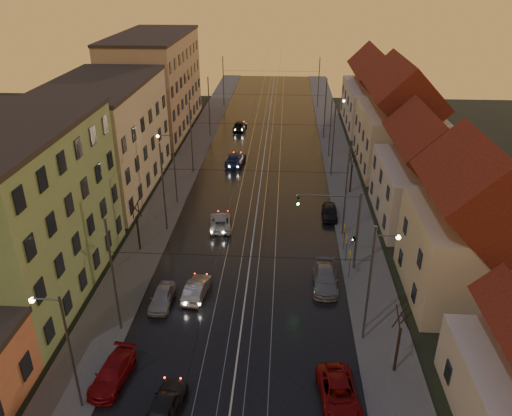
% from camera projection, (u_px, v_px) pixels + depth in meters
% --- Properties ---
extents(road, '(16.00, 120.00, 0.04)m').
position_uv_depth(road, '(262.00, 171.00, 63.17)').
color(road, black).
rests_on(road, ground).
extents(sidewalk_left, '(4.00, 120.00, 0.15)m').
position_uv_depth(sidewalk_left, '(184.00, 169.00, 63.68)').
color(sidewalk_left, '#4C4C4C').
rests_on(sidewalk_left, ground).
extents(sidewalk_right, '(4.00, 120.00, 0.15)m').
position_uv_depth(sidewalk_right, '(341.00, 173.00, 62.61)').
color(sidewalk_right, '#4C4C4C').
rests_on(sidewalk_right, ground).
extents(tram_rail_0, '(0.06, 120.00, 0.03)m').
position_uv_depth(tram_rail_0, '(245.00, 171.00, 63.27)').
color(tram_rail_0, gray).
rests_on(tram_rail_0, road).
extents(tram_rail_1, '(0.06, 120.00, 0.03)m').
position_uv_depth(tram_rail_1, '(256.00, 171.00, 63.20)').
color(tram_rail_1, gray).
rests_on(tram_rail_1, road).
extents(tram_rail_2, '(0.06, 120.00, 0.03)m').
position_uv_depth(tram_rail_2, '(268.00, 171.00, 63.11)').
color(tram_rail_2, gray).
rests_on(tram_rail_2, road).
extents(tram_rail_3, '(0.06, 120.00, 0.03)m').
position_uv_depth(tram_rail_3, '(279.00, 172.00, 63.04)').
color(tram_rail_3, gray).
rests_on(tram_rail_3, road).
extents(apartment_left_1, '(10.00, 18.00, 13.00)m').
position_uv_depth(apartment_left_1, '(16.00, 214.00, 37.95)').
color(apartment_left_1, '#769660').
rests_on(apartment_left_1, ground).
extents(apartment_left_2, '(10.00, 20.00, 12.00)m').
position_uv_depth(apartment_left_2, '(104.00, 138.00, 56.10)').
color(apartment_left_2, beige).
rests_on(apartment_left_2, ground).
extents(apartment_left_3, '(10.00, 24.00, 14.00)m').
position_uv_depth(apartment_left_3, '(155.00, 84.00, 77.18)').
color(apartment_left_3, tan).
rests_on(apartment_left_3, ground).
extents(house_right_1, '(8.67, 10.20, 10.80)m').
position_uv_depth(house_right_1, '(472.00, 233.00, 37.45)').
color(house_right_1, beige).
rests_on(house_right_1, ground).
extents(house_right_2, '(9.18, 12.24, 9.20)m').
position_uv_depth(house_right_2, '(427.00, 177.00, 49.46)').
color(house_right_2, '#BAB6AC').
rests_on(house_right_2, ground).
extents(house_right_3, '(9.18, 14.28, 11.50)m').
position_uv_depth(house_right_3, '(399.00, 123.00, 62.40)').
color(house_right_3, beige).
rests_on(house_right_3, ground).
extents(house_right_4, '(9.18, 16.32, 10.00)m').
position_uv_depth(house_right_4, '(376.00, 95.00, 78.87)').
color(house_right_4, '#BAB6AC').
rests_on(house_right_4, ground).
extents(catenary_pole_l_1, '(0.16, 0.16, 9.00)m').
position_uv_depth(catenary_pole_l_1, '(113.00, 277.00, 33.87)').
color(catenary_pole_l_1, '#595B60').
rests_on(catenary_pole_l_1, ground).
extents(catenary_pole_r_1, '(0.16, 0.16, 9.00)m').
position_uv_depth(catenary_pole_r_1, '(369.00, 286.00, 32.94)').
color(catenary_pole_r_1, '#595B60').
rests_on(catenary_pole_r_1, ground).
extents(catenary_pole_l_2, '(0.16, 0.16, 9.00)m').
position_uv_depth(catenary_pole_l_2, '(163.00, 188.00, 47.32)').
color(catenary_pole_l_2, '#595B60').
rests_on(catenary_pole_l_2, ground).
extents(catenary_pole_r_2, '(0.16, 0.16, 9.00)m').
position_uv_depth(catenary_pole_r_2, '(346.00, 193.00, 46.39)').
color(catenary_pole_r_2, '#595B60').
rests_on(catenary_pole_r_2, ground).
extents(catenary_pole_l_3, '(0.16, 0.16, 9.00)m').
position_uv_depth(catenary_pole_l_3, '(191.00, 139.00, 60.77)').
color(catenary_pole_l_3, '#595B60').
rests_on(catenary_pole_l_3, ground).
extents(catenary_pole_r_3, '(0.16, 0.16, 9.00)m').
position_uv_depth(catenary_pole_r_3, '(333.00, 142.00, 59.84)').
color(catenary_pole_r_3, '#595B60').
rests_on(catenary_pole_r_3, ground).
extents(catenary_pole_l_4, '(0.16, 0.16, 9.00)m').
position_uv_depth(catenary_pole_l_4, '(209.00, 107.00, 74.22)').
color(catenary_pole_l_4, '#595B60').
rests_on(catenary_pole_l_4, ground).
extents(catenary_pole_r_4, '(0.16, 0.16, 9.00)m').
position_uv_depth(catenary_pole_r_4, '(325.00, 109.00, 73.29)').
color(catenary_pole_r_4, '#595B60').
rests_on(catenary_pole_r_4, ground).
extents(catenary_pole_l_5, '(0.16, 0.16, 9.00)m').
position_uv_depth(catenary_pole_l_5, '(223.00, 82.00, 90.35)').
color(catenary_pole_l_5, '#595B60').
rests_on(catenary_pole_l_5, ground).
extents(catenary_pole_r_5, '(0.16, 0.16, 9.00)m').
position_uv_depth(catenary_pole_r_5, '(319.00, 83.00, 89.43)').
color(catenary_pole_r_5, '#595B60').
rests_on(catenary_pole_r_5, ground).
extents(street_lamp_0, '(1.75, 0.32, 8.00)m').
position_uv_depth(street_lamp_0, '(63.00, 343.00, 27.45)').
color(street_lamp_0, '#595B60').
rests_on(street_lamp_0, ground).
extents(street_lamp_1, '(1.75, 0.32, 8.00)m').
position_uv_depth(street_lamp_1, '(375.00, 273.00, 33.64)').
color(street_lamp_1, '#595B60').
rests_on(street_lamp_1, ground).
extents(street_lamp_2, '(1.75, 0.32, 8.00)m').
position_uv_depth(street_lamp_2, '(171.00, 162.00, 52.56)').
color(street_lamp_2, '#595B60').
rests_on(street_lamp_2, ground).
extents(street_lamp_3, '(1.75, 0.32, 8.00)m').
position_uv_depth(street_lamp_3, '(333.00, 122.00, 65.92)').
color(street_lamp_3, '#595B60').
rests_on(street_lamp_3, ground).
extents(traffic_light_mast, '(5.30, 0.32, 7.20)m').
position_uv_depth(traffic_light_mast, '(346.00, 222.00, 41.00)').
color(traffic_light_mast, '#595B60').
rests_on(traffic_light_mast, ground).
extents(bare_tree_0, '(1.09, 1.09, 5.11)m').
position_uv_depth(bare_tree_0, '(138.00, 226.00, 44.70)').
color(bare_tree_0, black).
rests_on(bare_tree_0, ground).
extents(bare_tree_1, '(1.09, 1.09, 5.11)m').
position_uv_depth(bare_tree_1, '(399.00, 342.00, 31.05)').
color(bare_tree_1, black).
rests_on(bare_tree_1, ground).
extents(bare_tree_2, '(1.09, 1.09, 5.11)m').
position_uv_depth(bare_tree_2, '(352.00, 173.00, 56.15)').
color(bare_tree_2, black).
rests_on(bare_tree_2, ground).
extents(driving_car_0, '(2.25, 4.40, 1.43)m').
position_uv_depth(driving_car_0, '(165.00, 405.00, 28.83)').
color(driving_car_0, black).
rests_on(driving_car_0, ground).
extents(driving_car_1, '(1.91, 4.24, 1.35)m').
position_uv_depth(driving_car_1, '(197.00, 289.00, 39.22)').
color(driving_car_1, gray).
rests_on(driving_car_1, ground).
extents(driving_car_2, '(2.63, 4.73, 1.25)m').
position_uv_depth(driving_car_2, '(220.00, 222.00, 49.49)').
color(driving_car_2, '#BABABA').
rests_on(driving_car_2, ground).
extents(driving_car_3, '(2.61, 5.45, 1.53)m').
position_uv_depth(driving_car_3, '(235.00, 159.00, 65.15)').
color(driving_car_3, navy).
rests_on(driving_car_3, ground).
extents(driving_car_4, '(2.18, 4.56, 1.50)m').
position_uv_depth(driving_car_4, '(240.00, 125.00, 78.79)').
color(driving_car_4, black).
rests_on(driving_car_4, ground).
extents(parked_left_2, '(2.34, 4.60, 1.28)m').
position_uv_depth(parked_left_2, '(112.00, 373.00, 31.15)').
color(parked_left_2, maroon).
rests_on(parked_left_2, ground).
extents(parked_left_3, '(1.63, 3.84, 1.30)m').
position_uv_depth(parked_left_3, '(162.00, 297.00, 38.27)').
color(parked_left_3, '#A6A7AC').
rests_on(parked_left_3, ground).
extents(parked_right_0, '(2.66, 5.01, 1.34)m').
position_uv_depth(parked_right_0, '(339.00, 394.00, 29.64)').
color(parked_right_0, maroon).
rests_on(parked_right_0, ground).
extents(parked_right_1, '(2.15, 4.92, 1.41)m').
position_uv_depth(parked_right_1, '(325.00, 279.00, 40.42)').
color(parked_right_1, gray).
rests_on(parked_right_1, ground).
extents(parked_right_2, '(1.63, 3.88, 1.31)m').
position_uv_depth(parked_right_2, '(330.00, 212.00, 51.41)').
color(parked_right_2, black).
rests_on(parked_right_2, ground).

